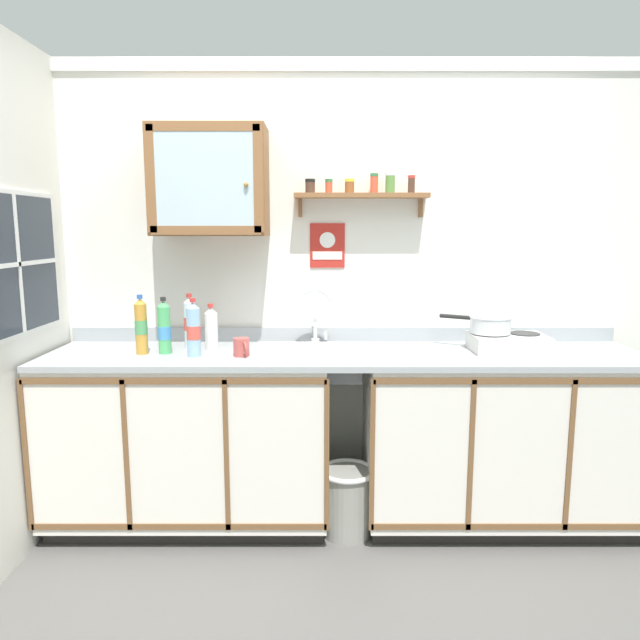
% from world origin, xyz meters
% --- Properties ---
extents(floor, '(6.09, 6.09, 0.00)m').
position_xyz_m(floor, '(0.00, 0.00, 0.00)').
color(floor, '#565451').
rests_on(floor, ground).
extents(back_wall, '(3.69, 0.07, 2.45)m').
position_xyz_m(back_wall, '(0.00, 0.76, 1.23)').
color(back_wall, silver).
rests_on(back_wall, ground).
extents(lower_cabinet_run, '(1.45, 0.62, 0.90)m').
position_xyz_m(lower_cabinet_run, '(-0.81, 0.43, 0.45)').
color(lower_cabinet_run, black).
rests_on(lower_cabinet_run, ground).
extents(lower_cabinet_run_right, '(1.43, 0.62, 0.90)m').
position_xyz_m(lower_cabinet_run_right, '(0.82, 0.43, 0.45)').
color(lower_cabinet_run_right, black).
rests_on(lower_cabinet_run_right, ground).
extents(countertop, '(3.05, 0.64, 0.03)m').
position_xyz_m(countertop, '(0.00, 0.43, 0.91)').
color(countertop, '#9EA3A8').
rests_on(countertop, lower_cabinet_run).
extents(backsplash, '(3.05, 0.02, 0.08)m').
position_xyz_m(backsplash, '(0.00, 0.72, 0.97)').
color(backsplash, '#9EA3A8').
rests_on(backsplash, countertop).
extents(sink, '(0.58, 0.46, 0.44)m').
position_xyz_m(sink, '(-0.17, 0.47, 0.91)').
color(sink, silver).
rests_on(sink, countertop).
extents(hot_plate_stove, '(0.38, 0.26, 0.09)m').
position_xyz_m(hot_plate_stove, '(0.85, 0.46, 0.97)').
color(hot_plate_stove, silver).
rests_on(hot_plate_stove, countertop).
extents(saucepan, '(0.35, 0.25, 0.09)m').
position_xyz_m(saucepan, '(0.75, 0.48, 1.06)').
color(saucepan, silver).
rests_on(saucepan, hot_plate_stove).
extents(bottle_water_blue_0, '(0.07, 0.07, 0.29)m').
position_xyz_m(bottle_water_blue_0, '(-0.76, 0.33, 1.06)').
color(bottle_water_blue_0, '#8CB7E0').
rests_on(bottle_water_blue_0, countertop).
extents(bottle_water_clear_1, '(0.06, 0.06, 0.29)m').
position_xyz_m(bottle_water_clear_1, '(-0.82, 0.53, 1.06)').
color(bottle_water_clear_1, silver).
rests_on(bottle_water_clear_1, countertop).
extents(bottle_soda_green_2, '(0.07, 0.07, 0.29)m').
position_xyz_m(bottle_soda_green_2, '(-0.92, 0.40, 1.05)').
color(bottle_soda_green_2, '#4CB266').
rests_on(bottle_soda_green_2, countertop).
extents(bottle_opaque_white_3, '(0.07, 0.07, 0.24)m').
position_xyz_m(bottle_opaque_white_3, '(-0.70, 0.48, 1.03)').
color(bottle_opaque_white_3, white).
rests_on(bottle_opaque_white_3, countertop).
extents(bottle_juice_amber_4, '(0.06, 0.06, 0.30)m').
position_xyz_m(bottle_juice_amber_4, '(-1.03, 0.39, 1.07)').
color(bottle_juice_amber_4, gold).
rests_on(bottle_juice_amber_4, countertop).
extents(mug, '(0.08, 0.11, 0.09)m').
position_xyz_m(mug, '(-0.52, 0.34, 0.97)').
color(mug, '#B24C47').
rests_on(mug, countertop).
extents(wall_cabinet, '(0.59, 0.32, 0.55)m').
position_xyz_m(wall_cabinet, '(-0.70, 0.58, 1.80)').
color(wall_cabinet, brown).
extents(spice_shelf, '(0.71, 0.14, 0.23)m').
position_xyz_m(spice_shelf, '(0.09, 0.66, 1.74)').
color(spice_shelf, brown).
extents(warning_sign, '(0.19, 0.01, 0.24)m').
position_xyz_m(warning_sign, '(-0.09, 0.73, 1.46)').
color(warning_sign, '#B2261E').
extents(window, '(0.03, 0.78, 0.68)m').
position_xyz_m(window, '(-1.54, 0.20, 1.39)').
color(window, '#262D38').
extents(trash_bin, '(0.29, 0.29, 0.35)m').
position_xyz_m(trash_bin, '(0.01, 0.30, 0.18)').
color(trash_bin, gray).
rests_on(trash_bin, ground).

